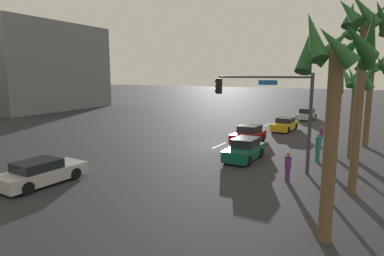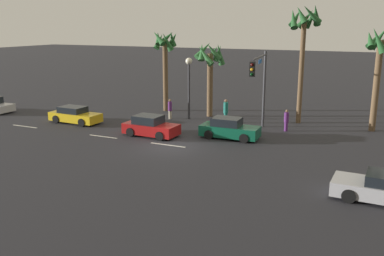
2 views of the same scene
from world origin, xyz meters
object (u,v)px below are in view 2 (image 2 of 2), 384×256
object	(u,v)px
streetlamp	(189,75)
palm_tree_1	(210,62)
pedestrian_2	(170,109)
car_0	(229,129)
pedestrian_1	(226,110)
traffic_signal	(260,78)
pedestrian_0	(286,120)
palm_tree_3	(304,31)
palm_tree_0	(380,53)
car_2	(151,127)
palm_tree_2	(165,50)
car_3	(75,115)

from	to	relation	value
streetlamp	palm_tree_1	size ratio (longest dim) A/B	0.79
streetlamp	pedestrian_2	bearing A→B (deg)	-154.92
car_0	pedestrian_1	bearing A→B (deg)	113.23
pedestrian_1	palm_tree_1	xyz separation A→B (m)	(-2.13, 1.80, 3.71)
pedestrian_1	palm_tree_1	distance (m)	4.64
traffic_signal	pedestrian_0	bearing A→B (deg)	39.03
palm_tree_1	palm_tree_3	distance (m)	7.97
streetlamp	palm_tree_0	bearing A→B (deg)	7.89
pedestrian_1	pedestrian_2	distance (m)	4.82
car_2	traffic_signal	distance (m)	8.59
traffic_signal	pedestrian_0	xyz separation A→B (m)	(1.72, 1.39, -3.17)
pedestrian_0	pedestrian_1	world-z (taller)	pedestrian_1
pedestrian_2	palm_tree_1	size ratio (longest dim) A/B	0.26
traffic_signal	palm_tree_0	bearing A→B (deg)	28.73
palm_tree_0	palm_tree_2	xyz separation A→B (m)	(-17.73, 0.39, -0.24)
car_0	streetlamp	xyz separation A→B (m)	(-5.22, 4.51, 3.01)
car_0	pedestrian_1	size ratio (longest dim) A/B	2.14
pedestrian_0	pedestrian_1	bearing A→B (deg)	172.28
car_2	traffic_signal	xyz separation A→B (m)	(6.80, 4.05, 3.35)
pedestrian_1	palm_tree_3	distance (m)	8.62
car_2	palm_tree_1	world-z (taller)	palm_tree_1
car_2	palm_tree_2	distance (m)	10.42
palm_tree_3	car_0	bearing A→B (deg)	-116.85
car_0	car_3	distance (m)	13.03
palm_tree_2	traffic_signal	bearing A→B (deg)	-24.20
pedestrian_1	palm_tree_2	size ratio (longest dim) A/B	0.26
car_0	pedestrian_1	world-z (taller)	pedestrian_1
car_0	pedestrian_0	bearing A→B (deg)	49.52
pedestrian_0	palm_tree_3	xyz separation A→B (m)	(0.33, 3.20, 6.40)
car_0	palm_tree_2	world-z (taller)	palm_tree_2
car_2	streetlamp	distance (m)	6.92
pedestrian_2	palm_tree_3	size ratio (longest dim) A/B	0.18
streetlamp	pedestrian_2	world-z (taller)	streetlamp
traffic_signal	streetlamp	xyz separation A→B (m)	(-6.68, 2.19, -0.35)
car_3	pedestrian_2	bearing A→B (deg)	35.52
palm_tree_0	palm_tree_1	distance (m)	13.12
car_2	palm_tree_3	xyz separation A→B (m)	(8.85, 8.64, 6.58)
pedestrian_2	palm_tree_1	xyz separation A→B (m)	(2.65, 2.37, 3.84)
pedestrian_1	palm_tree_1	world-z (taller)	palm_tree_1
pedestrian_0	palm_tree_3	distance (m)	7.16
car_2	car_3	distance (m)	7.74
car_0	palm_tree_1	distance (m)	8.44
car_3	palm_tree_1	xyz separation A→B (m)	(8.99, 6.89, 4.11)
pedestrian_2	palm_tree_2	size ratio (longest dim) A/B	0.23
car_2	palm_tree_2	size ratio (longest dim) A/B	0.55
streetlamp	palm_tree_0	size ratio (longest dim) A/B	0.65
car_2	palm_tree_0	bearing A→B (deg)	29.70
palm_tree_0	car_2	bearing A→B (deg)	-150.30
car_2	pedestrian_2	distance (m)	5.72
palm_tree_1	traffic_signal	bearing A→B (deg)	-35.28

